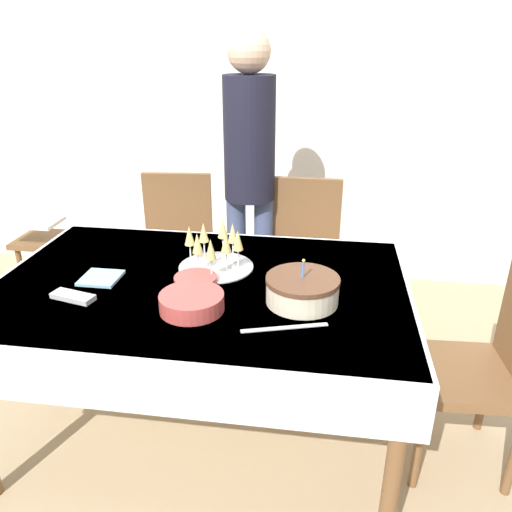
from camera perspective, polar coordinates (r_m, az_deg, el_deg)
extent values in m
plane|color=tan|center=(2.45, -5.54, -19.01)|extent=(12.00, 12.00, 0.00)
cube|color=silver|center=(3.55, 0.58, 18.76)|extent=(8.00, 0.05, 2.70)
cube|color=white|center=(2.02, -6.36, -3.33)|extent=(1.63, 1.06, 0.03)
cube|color=white|center=(2.06, -6.25, -5.55)|extent=(1.66, 1.09, 0.21)
cylinder|color=brown|center=(1.83, 15.50, -22.33)|extent=(0.06, 0.06, 0.73)
cylinder|color=brown|center=(2.84, -18.54, -4.71)|extent=(0.06, 0.06, 0.73)
cylinder|color=brown|center=(2.57, 13.36, -7.18)|extent=(0.06, 0.06, 0.73)
cube|color=brown|center=(2.93, -9.27, -1.53)|extent=(0.46, 0.46, 0.04)
cube|color=brown|center=(3.00, -8.87, 4.70)|extent=(0.40, 0.07, 0.50)
cylinder|color=brown|center=(2.84, -6.14, -7.22)|extent=(0.04, 0.04, 0.40)
cylinder|color=brown|center=(2.92, -13.18, -6.87)|extent=(0.04, 0.04, 0.40)
cylinder|color=brown|center=(3.15, -5.15, -3.87)|extent=(0.04, 0.04, 0.40)
cylinder|color=brown|center=(3.22, -11.51, -3.64)|extent=(0.04, 0.04, 0.40)
cube|color=brown|center=(2.81, 5.16, -2.48)|extent=(0.43, 0.43, 0.04)
cube|color=brown|center=(2.88, 5.66, 4.03)|extent=(0.40, 0.04, 0.50)
cylinder|color=brown|center=(2.75, 8.47, -8.51)|extent=(0.04, 0.04, 0.40)
cylinder|color=brown|center=(2.77, 0.95, -7.96)|extent=(0.04, 0.04, 0.40)
cylinder|color=brown|center=(3.06, 8.64, -4.95)|extent=(0.04, 0.04, 0.40)
cylinder|color=brown|center=(3.08, 1.93, -4.48)|extent=(0.04, 0.04, 0.40)
cube|color=brown|center=(2.21, 22.56, -12.36)|extent=(0.44, 0.44, 0.04)
cylinder|color=brown|center=(2.17, 18.07, -20.01)|extent=(0.04, 0.04, 0.40)
cylinder|color=brown|center=(2.43, 16.42, -14.19)|extent=(0.04, 0.04, 0.40)
cylinder|color=brown|center=(2.53, 24.69, -13.98)|extent=(0.04, 0.04, 0.40)
cylinder|color=beige|center=(1.84, 5.31, -4.13)|extent=(0.27, 0.27, 0.08)
cylinder|color=brown|center=(1.82, 5.37, -2.73)|extent=(0.27, 0.27, 0.02)
cylinder|color=#3F72D8|center=(1.80, 5.41, -1.62)|extent=(0.01, 0.01, 0.06)
sphere|color=#F9CC4C|center=(1.79, 5.46, -0.52)|extent=(0.01, 0.01, 0.01)
cylinder|color=silver|center=(2.13, -4.58, -1.25)|extent=(0.32, 0.32, 0.01)
cylinder|color=silver|center=(2.10, -2.03, -1.44)|extent=(0.05, 0.05, 0.00)
cylinder|color=silver|center=(2.08, -2.05, -0.33)|extent=(0.01, 0.01, 0.08)
cone|color=#E0CC72|center=(2.05, -2.08, 1.84)|extent=(0.04, 0.04, 0.08)
cylinder|color=silver|center=(2.18, -2.62, -0.49)|extent=(0.05, 0.05, 0.00)
cylinder|color=silver|center=(2.16, -2.64, 0.58)|extent=(0.01, 0.01, 0.08)
cone|color=#E0CC72|center=(2.13, -2.68, 2.69)|extent=(0.04, 0.04, 0.08)
cylinder|color=silver|center=(2.23, -3.74, 0.07)|extent=(0.05, 0.05, 0.00)
cylinder|color=silver|center=(2.21, -3.77, 1.12)|extent=(0.01, 0.01, 0.08)
cone|color=#E0CC72|center=(2.18, -3.83, 3.19)|extent=(0.04, 0.04, 0.08)
cylinder|color=silver|center=(2.19, -5.87, -0.44)|extent=(0.05, 0.05, 0.00)
cylinder|color=silver|center=(2.17, -5.92, 0.63)|extent=(0.01, 0.01, 0.08)
cone|color=#E0CC72|center=(2.14, -6.02, 2.73)|extent=(0.04, 0.04, 0.08)
cylinder|color=silver|center=(2.16, -7.44, -0.83)|extent=(0.05, 0.05, 0.00)
cylinder|color=silver|center=(2.14, -7.50, 0.25)|extent=(0.01, 0.01, 0.08)
cone|color=#E0CC72|center=(2.11, -7.62, 2.37)|extent=(0.04, 0.04, 0.08)
cylinder|color=silver|center=(2.08, -6.56, -1.83)|extent=(0.05, 0.05, 0.00)
cylinder|color=silver|center=(2.06, -6.62, -0.71)|extent=(0.01, 0.01, 0.08)
cone|color=#E0CC72|center=(2.03, -6.73, 1.48)|extent=(0.04, 0.04, 0.08)
cylinder|color=silver|center=(2.02, -5.07, -2.57)|extent=(0.05, 0.05, 0.00)
cylinder|color=silver|center=(2.00, -5.11, -1.43)|extent=(0.01, 0.01, 0.08)
cone|color=#E0CC72|center=(1.97, -5.20, 0.81)|extent=(0.04, 0.04, 0.08)
cylinder|color=silver|center=(2.07, -3.37, -1.79)|extent=(0.05, 0.05, 0.00)
cylinder|color=silver|center=(2.05, -3.40, -0.67)|extent=(0.01, 0.01, 0.08)
cone|color=#E0CC72|center=(2.02, -3.45, 1.52)|extent=(0.04, 0.04, 0.08)
cylinder|color=#CC4C47|center=(1.82, -7.31, -6.03)|extent=(0.23, 0.23, 0.01)
cylinder|color=#CC4C47|center=(1.81, -7.32, -5.84)|extent=(0.23, 0.23, 0.01)
cylinder|color=#CC4C47|center=(1.81, -7.33, -5.64)|extent=(0.23, 0.23, 0.01)
cylinder|color=#CC4C47|center=(1.81, -7.34, -5.45)|extent=(0.23, 0.23, 0.01)
cylinder|color=#CC4C47|center=(1.80, -7.35, -5.26)|extent=(0.23, 0.23, 0.01)
cylinder|color=#CC4C47|center=(1.80, -7.36, -5.06)|extent=(0.23, 0.23, 0.01)
cylinder|color=#CC4C47|center=(1.80, -7.38, -4.87)|extent=(0.23, 0.23, 0.01)
cylinder|color=#CC4C47|center=(1.79, -7.39, -4.67)|extent=(0.23, 0.23, 0.01)
cylinder|color=#CC4C47|center=(1.79, -7.40, -4.47)|extent=(0.23, 0.23, 0.01)
cylinder|color=#CC4C47|center=(2.01, -6.91, -2.97)|extent=(0.17, 0.17, 0.01)
cylinder|color=#CC4C47|center=(2.00, -6.92, -2.79)|extent=(0.17, 0.17, 0.01)
cylinder|color=#CC4C47|center=(2.00, -6.93, -2.61)|extent=(0.17, 0.17, 0.01)
cylinder|color=#CC4C47|center=(2.00, -6.94, -2.43)|extent=(0.17, 0.17, 0.01)
cube|color=silver|center=(1.70, 3.29, -8.19)|extent=(0.29, 0.11, 0.00)
cube|color=silver|center=(1.99, -20.19, -4.38)|extent=(0.18, 0.10, 0.02)
cube|color=#8CC6E0|center=(2.12, -17.31, -2.41)|extent=(0.15, 0.15, 0.01)
cylinder|color=#3F4C72|center=(2.99, -2.19, -0.87)|extent=(0.11, 0.11, 0.83)
cylinder|color=#3F4C72|center=(2.97, 0.85, -1.06)|extent=(0.11, 0.11, 0.83)
cylinder|color=black|center=(2.75, -0.75, 13.21)|extent=(0.28, 0.28, 0.66)
sphere|color=#D8B293|center=(2.71, -0.81, 22.41)|extent=(0.22, 0.22, 0.22)
cube|color=brown|center=(3.23, -23.06, 1.72)|extent=(0.30, 0.30, 0.03)
cube|color=silver|center=(3.11, -24.40, 3.59)|extent=(0.33, 0.20, 0.02)
cylinder|color=brown|center=(3.32, -24.85, -3.44)|extent=(0.03, 0.03, 0.54)
cylinder|color=brown|center=(3.20, -21.53, -3.79)|extent=(0.03, 0.03, 0.54)
cylinder|color=brown|center=(3.48, -22.99, -1.83)|extent=(0.03, 0.03, 0.54)
cylinder|color=brown|center=(3.37, -19.78, -2.11)|extent=(0.03, 0.03, 0.54)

